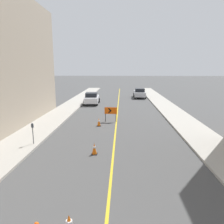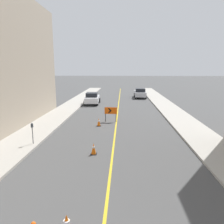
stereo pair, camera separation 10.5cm
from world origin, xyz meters
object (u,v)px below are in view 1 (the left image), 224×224
at_px(parked_car_curb_near, 92,98).
at_px(parked_car_curb_mid, 140,93).
at_px(traffic_cone_fourth, 99,122).
at_px(traffic_cone_third, 94,149).
at_px(parking_meter_near_curb, 33,129).
at_px(arrow_barricade_primary, 111,111).

bearing_deg(parked_car_curb_near, parked_car_curb_mid, 40.78).
bearing_deg(parked_car_curb_mid, traffic_cone_fourth, -103.68).
xyz_separation_m(traffic_cone_third, traffic_cone_fourth, (-0.38, 6.25, 0.02)).
xyz_separation_m(parked_car_curb_mid, parking_meter_near_curb, (-8.58, -23.55, 0.29)).
bearing_deg(parking_meter_near_curb, arrow_barricade_primary, 55.36).
distance_m(traffic_cone_third, parked_car_curb_near, 18.13).
height_order(traffic_cone_fourth, parked_car_curb_mid, parked_car_curb_mid).
bearing_deg(arrow_barricade_primary, traffic_cone_third, -92.60).
distance_m(traffic_cone_third, arrow_barricade_primary, 7.89).
xyz_separation_m(traffic_cone_fourth, parked_car_curb_near, (-2.18, 11.70, 0.45)).
relative_size(parked_car_curb_near, parking_meter_near_curb, 3.25).
bearing_deg(traffic_cone_fourth, parked_car_curb_mid, 75.08).
bearing_deg(parked_car_curb_near, parking_meter_near_curb, -97.98).
relative_size(traffic_cone_fourth, parked_car_curb_near, 0.16).
height_order(traffic_cone_third, parked_car_curb_near, parked_car_curb_near).
distance_m(traffic_cone_fourth, parked_car_curb_mid, 19.16).
xyz_separation_m(arrow_barricade_primary, parked_car_curb_near, (-3.12, 10.10, -0.18)).
distance_m(traffic_cone_third, traffic_cone_fourth, 6.26).
distance_m(arrow_barricade_primary, parking_meter_near_curb, 8.07).
relative_size(traffic_cone_third, parking_meter_near_curb, 0.50).
height_order(traffic_cone_third, parking_meter_near_curb, parking_meter_near_curb).
distance_m(parked_car_curb_near, parked_car_curb_mid, 9.85).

